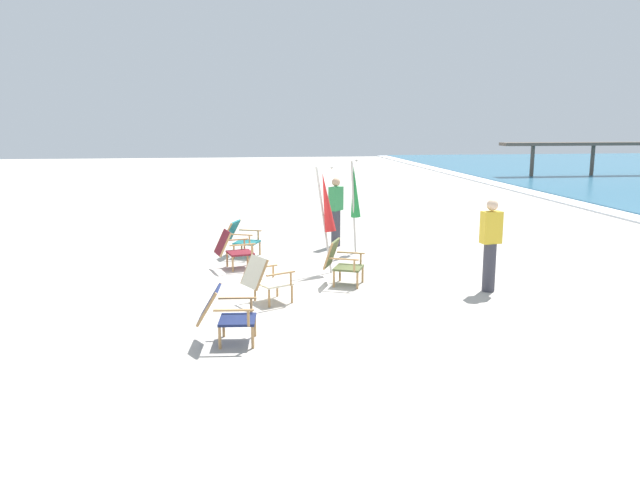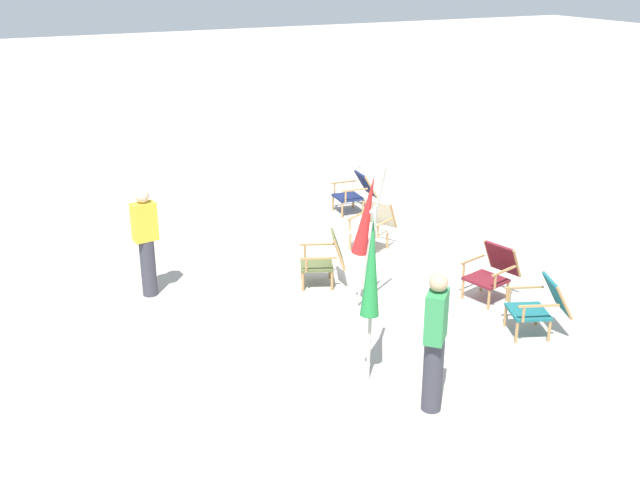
% 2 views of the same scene
% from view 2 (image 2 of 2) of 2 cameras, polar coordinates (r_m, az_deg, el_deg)
% --- Properties ---
extents(ground_plane, '(80.00, 80.00, 0.00)m').
position_cam_2_polar(ground_plane, '(12.18, 5.78, -1.87)').
color(ground_plane, '#B2AAA0').
extents(beach_chair_front_right, '(0.79, 0.84, 0.82)m').
position_cam_2_polar(beach_chair_front_right, '(11.25, 0.48, -1.35)').
color(beach_chair_front_right, '#515B33').
rests_on(beach_chair_front_right, ground).
extents(beach_chair_mid_center, '(0.74, 0.85, 0.80)m').
position_cam_2_polar(beach_chair_mid_center, '(11.12, 13.08, -2.23)').
color(beach_chair_mid_center, maroon).
rests_on(beach_chair_mid_center, ground).
extents(beach_chair_front_left, '(0.84, 0.90, 0.80)m').
position_cam_2_polar(beach_chair_front_left, '(12.74, 4.17, 1.29)').
color(beach_chair_front_left, beige).
rests_on(beach_chair_front_left, ground).
extents(beach_chair_back_left, '(0.64, 0.82, 0.78)m').
position_cam_2_polar(beach_chair_back_left, '(14.49, 2.77, 3.75)').
color(beach_chair_back_left, '#19234C').
rests_on(beach_chair_back_left, ground).
extents(beach_chair_back_right, '(0.81, 0.90, 0.79)m').
position_cam_2_polar(beach_chair_back_right, '(10.22, 16.51, -4.71)').
color(beach_chair_back_right, '#196066').
rests_on(beach_chair_back_right, ground).
extents(umbrella_furled_green, '(0.40, 0.39, 2.12)m').
position_cam_2_polar(umbrella_furled_green, '(8.44, 3.94, -2.20)').
color(umbrella_furled_green, '#B7B2A8').
rests_on(umbrella_furled_green, ground).
extents(umbrella_furled_red, '(0.43, 0.45, 2.10)m').
position_cam_2_polar(umbrella_furled_red, '(10.18, 3.59, 1.84)').
color(umbrella_furled_red, '#B7B2A8').
rests_on(umbrella_furled_red, ground).
extents(person_near_chairs, '(0.24, 0.36, 1.63)m').
position_cam_2_polar(person_near_chairs, '(11.03, -13.12, -0.11)').
color(person_near_chairs, '#383842').
rests_on(person_near_chairs, ground).
extents(person_by_waterline, '(0.38, 0.38, 1.63)m').
position_cam_2_polar(person_by_waterline, '(8.13, 8.74, -7.66)').
color(person_by_waterline, '#383842').
rests_on(person_by_waterline, ground).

